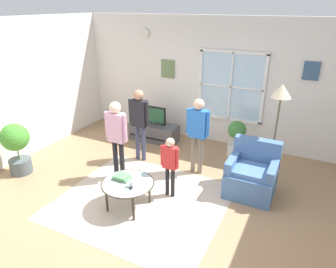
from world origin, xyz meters
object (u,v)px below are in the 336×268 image
(tv_stand, at_px, (154,132))
(potted_plant_by_window, at_px, (236,138))
(floor_lamp, at_px, (280,101))
(remote_near_books, at_px, (132,186))
(potted_plant_corner, at_px, (16,145))
(armchair, at_px, (252,175))
(person_black_shirt, at_px, (139,117))
(book_stack, at_px, (122,177))
(coffee_table, at_px, (128,184))
(person_red_shirt, at_px, (170,161))
(person_blue_shirt, at_px, (198,128))
(cup, at_px, (132,184))
(television, at_px, (154,115))
(person_pink_shirt, at_px, (117,132))

(tv_stand, xyz_separation_m, potted_plant_by_window, (1.88, 0.05, 0.22))
(floor_lamp, bearing_deg, remote_near_books, -132.11)
(remote_near_books, relative_size, potted_plant_corner, 0.14)
(armchair, xyz_separation_m, person_black_shirt, (-2.24, 0.19, 0.58))
(tv_stand, bearing_deg, potted_plant_corner, -122.30)
(person_black_shirt, relative_size, potted_plant_corner, 1.49)
(book_stack, bearing_deg, coffee_table, -20.03)
(remote_near_books, height_order, person_red_shirt, person_red_shirt)
(tv_stand, relative_size, coffee_table, 1.36)
(person_blue_shirt, distance_m, potted_plant_corner, 3.28)
(potted_plant_corner, relative_size, floor_lamp, 0.55)
(armchair, xyz_separation_m, person_blue_shirt, (-1.05, 0.21, 0.57))
(tv_stand, bearing_deg, armchair, -24.75)
(person_black_shirt, xyz_separation_m, potted_plant_corner, (-1.72, -1.44, -0.33))
(cup, height_order, person_black_shirt, person_black_shirt)
(television, xyz_separation_m, remote_near_books, (0.99, -2.44, -0.16))
(person_black_shirt, bearing_deg, person_blue_shirt, 1.13)
(tv_stand, height_order, armchair, armchair)
(potted_plant_by_window, relative_size, floor_lamp, 0.44)
(armchair, height_order, remote_near_books, armchair)
(cup, height_order, person_red_shirt, person_red_shirt)
(television, relative_size, person_black_shirt, 0.41)
(person_pink_shirt, bearing_deg, potted_plant_corner, -158.98)
(coffee_table, relative_size, person_red_shirt, 0.78)
(person_pink_shirt, relative_size, potted_plant_by_window, 1.88)
(person_black_shirt, relative_size, person_pink_shirt, 1.01)
(person_red_shirt, xyz_separation_m, person_black_shirt, (-1.09, 0.88, 0.25))
(floor_lamp, bearing_deg, person_pink_shirt, -155.04)
(potted_plant_by_window, bearing_deg, person_red_shirt, -107.20)
(tv_stand, height_order, television, television)
(armchair, xyz_separation_m, cup, (-1.47, -1.30, 0.16))
(coffee_table, relative_size, floor_lamp, 0.46)
(potted_plant_corner, bearing_deg, person_black_shirt, 39.98)
(book_stack, height_order, remote_near_books, book_stack)
(television, height_order, person_pink_shirt, person_pink_shirt)
(floor_lamp, bearing_deg, potted_plant_by_window, 141.28)
(person_black_shirt, bearing_deg, television, 102.80)
(coffee_table, relative_size, person_black_shirt, 0.56)
(television, height_order, coffee_table, television)
(book_stack, distance_m, person_black_shirt, 1.54)
(television, xyz_separation_m, person_black_shirt, (0.21, -0.94, 0.29))
(television, xyz_separation_m, person_pink_shirt, (0.24, -1.71, 0.29))
(coffee_table, height_order, potted_plant_by_window, potted_plant_by_window)
(television, relative_size, floor_lamp, 0.34)
(armchair, relative_size, floor_lamp, 0.50)
(person_red_shirt, bearing_deg, television, 125.57)
(coffee_table, distance_m, person_black_shirt, 1.65)
(person_red_shirt, distance_m, person_blue_shirt, 0.94)
(remote_near_books, relative_size, person_blue_shirt, 0.10)
(book_stack, bearing_deg, floor_lamp, 41.97)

